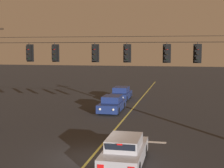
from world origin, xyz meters
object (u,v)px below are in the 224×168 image
object	(u,v)px
traffic_light_left_inner	(55,53)
car_waiting_near_lane	(124,151)
traffic_light_centre	(95,53)
traffic_light_right_inner	(127,53)
car_oncoming_lead	(112,104)
car_oncoming_trailing	(121,94)
traffic_light_leftmost	(29,53)
traffic_light_rightmost	(167,53)
traffic_light_far_right	(198,53)

from	to	relation	value
traffic_light_left_inner	car_waiting_near_lane	size ratio (longest dim) A/B	0.28
traffic_light_centre	traffic_light_right_inner	bearing A→B (deg)	0.00
car_oncoming_lead	traffic_light_left_inner	bearing A→B (deg)	-102.66
car_oncoming_trailing	traffic_light_leftmost	bearing A→B (deg)	-101.83
car_waiting_near_lane	car_oncoming_trailing	world-z (taller)	same
traffic_light_rightmost	traffic_light_far_right	distance (m)	1.76
traffic_light_right_inner	traffic_light_rightmost	distance (m)	2.38
traffic_light_rightmost	car_oncoming_lead	distance (m)	10.90
traffic_light_leftmost	car_oncoming_trailing	world-z (taller)	traffic_light_leftmost
traffic_light_left_inner	car_waiting_near_lane	xyz separation A→B (m)	(5.31, -4.76, -4.58)
traffic_light_centre	car_oncoming_trailing	bearing A→B (deg)	94.29
traffic_light_right_inner	car_oncoming_trailing	bearing A→B (deg)	101.62
traffic_light_leftmost	traffic_light_rightmost	size ratio (longest dim) A/B	1.00
traffic_light_rightmost	car_waiting_near_lane	size ratio (longest dim) A/B	0.28
traffic_light_right_inner	car_waiting_near_lane	bearing A→B (deg)	-81.63
traffic_light_leftmost	traffic_light_left_inner	distance (m)	1.74
traffic_light_right_inner	traffic_light_leftmost	bearing A→B (deg)	180.00
traffic_light_rightmost	car_oncoming_trailing	size ratio (longest dim) A/B	0.28
traffic_light_far_right	traffic_light_centre	bearing A→B (deg)	180.00
traffic_light_leftmost	traffic_light_left_inner	xyz separation A→B (m)	(1.74, 0.00, 0.00)
traffic_light_left_inner	traffic_light_rightmost	size ratio (longest dim) A/B	1.00
traffic_light_centre	car_oncoming_lead	bearing A→B (deg)	94.75
traffic_light_left_inner	car_oncoming_trailing	distance (m)	16.04
traffic_light_right_inner	traffic_light_far_right	size ratio (longest dim) A/B	1.00
traffic_light_centre	car_oncoming_lead	xyz separation A→B (m)	(-0.71, 8.48, -4.58)
traffic_light_left_inner	traffic_light_centre	size ratio (longest dim) A/B	1.00
traffic_light_leftmost	traffic_light_left_inner	size ratio (longest dim) A/B	1.00
traffic_light_centre	traffic_light_far_right	xyz separation A→B (m)	(6.14, 0.00, 0.00)
traffic_light_right_inner	car_oncoming_lead	size ratio (longest dim) A/B	0.28
traffic_light_leftmost	car_oncoming_trailing	size ratio (longest dim) A/B	0.28
traffic_light_leftmost	traffic_light_left_inner	bearing A→B (deg)	0.00
traffic_light_left_inner	car_oncoming_trailing	xyz separation A→B (m)	(1.46, 15.31, -4.58)
traffic_light_left_inner	traffic_light_right_inner	xyz separation A→B (m)	(4.61, 0.00, 0.00)
traffic_light_leftmost	car_waiting_near_lane	xyz separation A→B (m)	(7.05, -4.76, -4.58)
car_waiting_near_lane	traffic_light_left_inner	bearing A→B (deg)	138.10
traffic_light_right_inner	traffic_light_far_right	bearing A→B (deg)	0.00
traffic_light_leftmost	traffic_light_far_right	size ratio (longest dim) A/B	1.00
traffic_light_rightmost	car_waiting_near_lane	bearing A→B (deg)	-109.40
traffic_light_centre	traffic_light_leftmost	bearing A→B (deg)	180.00
traffic_light_centre	traffic_light_right_inner	size ratio (longest dim) A/B	1.00
traffic_light_rightmost	car_oncoming_lead	size ratio (longest dim) A/B	0.28
traffic_light_centre	car_waiting_near_lane	xyz separation A→B (m)	(2.70, -4.76, -4.58)
car_waiting_near_lane	car_oncoming_lead	size ratio (longest dim) A/B	0.98
traffic_light_left_inner	car_oncoming_lead	xyz separation A→B (m)	(1.91, 8.48, -4.58)
traffic_light_far_right	car_waiting_near_lane	bearing A→B (deg)	-125.83
car_oncoming_trailing	traffic_light_centre	bearing A→B (deg)	-85.71
traffic_light_leftmost	car_waiting_near_lane	distance (m)	9.67
traffic_light_left_inner	traffic_light_leftmost	bearing A→B (deg)	180.00
traffic_light_far_right	car_oncoming_trailing	distance (m)	17.56
traffic_light_leftmost	traffic_light_centre	bearing A→B (deg)	0.00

